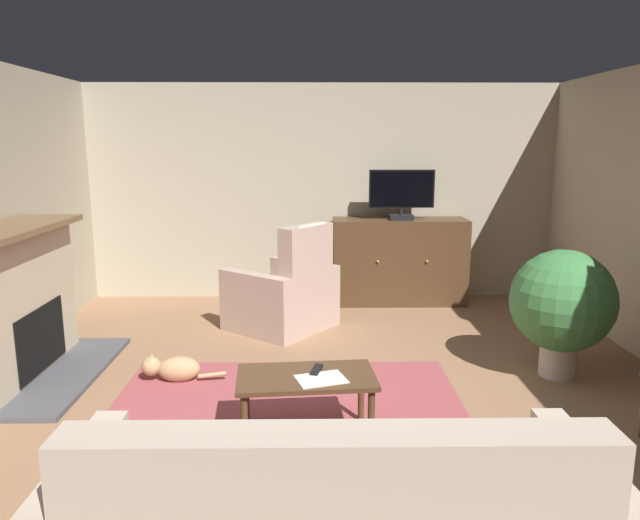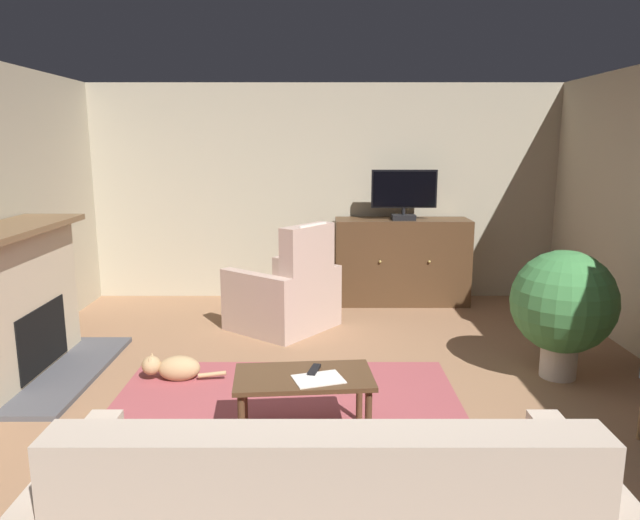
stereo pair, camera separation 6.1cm
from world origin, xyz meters
name	(u,v)px [view 1 (the left image)]	position (x,y,z in m)	size (l,w,h in m)	color
ground_plane	(330,433)	(0.00, 0.00, -0.02)	(6.17, 7.56, 0.04)	#936B4C
wall_back	(322,193)	(0.00, 3.53, 1.28)	(6.17, 0.10, 2.56)	#B2A88E
rug_central	(286,417)	(-0.30, 0.18, 0.01)	(2.56, 2.06, 0.01)	#9E474C
fireplace	(14,307)	(-2.51, 0.96, 0.59)	(0.90, 1.66, 1.24)	#4C4C51
tv_cabinet	(399,263)	(0.91, 3.18, 0.48)	(1.56, 0.53, 1.00)	#352315
television	(402,193)	(0.91, 3.13, 1.31)	(0.75, 0.20, 0.57)	black
coffee_table	(306,384)	(-0.16, -0.10, 0.38)	(0.91, 0.55, 0.44)	#4C331E
tv_remote	(317,370)	(-0.09, -0.04, 0.45)	(0.17, 0.05, 0.02)	black
folded_newspaper	(321,379)	(-0.06, -0.17, 0.44)	(0.30, 0.22, 0.01)	silver
armchair_angled_to_table	(285,296)	(-0.40, 2.20, 0.34)	(1.23, 1.24, 1.11)	#BC9E8E
potted_plant_small_fern_corner	(562,303)	(1.89, 0.92, 0.62)	(0.83, 0.83, 1.05)	beige
cat	(174,368)	(-1.23, 0.84, 0.11)	(0.68, 0.22, 0.22)	tan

